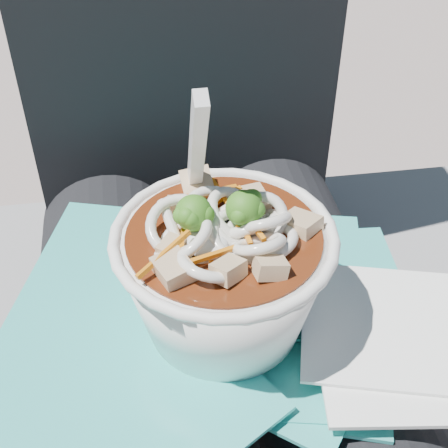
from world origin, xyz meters
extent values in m
cube|color=slate|center=(0.00, 0.15, 0.24)|extent=(1.01, 0.52, 0.47)
cylinder|color=black|center=(-0.10, 0.00, 0.55)|extent=(0.16, 0.48, 0.16)
cylinder|color=black|center=(0.10, 0.00, 0.55)|extent=(0.16, 0.48, 0.16)
cube|color=black|center=(0.00, 0.32, 0.77)|extent=(0.34, 0.18, 0.50)
cube|color=teal|center=(0.06, -0.04, 0.63)|extent=(0.20, 0.22, 0.00)
cube|color=teal|center=(0.00, -0.03, 0.63)|extent=(0.18, 0.20, 0.00)
cube|color=teal|center=(0.04, -0.02, 0.64)|extent=(0.28, 0.28, 0.00)
cube|color=teal|center=(0.05, -0.03, 0.64)|extent=(0.19, 0.22, 0.00)
cube|color=teal|center=(0.07, 0.05, 0.64)|extent=(0.18, 0.18, 0.00)
cube|color=teal|center=(0.02, 0.05, 0.64)|extent=(0.20, 0.21, 0.00)
cube|color=teal|center=(0.03, 0.06, 0.64)|extent=(0.14, 0.11, 0.00)
cube|color=teal|center=(0.08, 0.01, 0.64)|extent=(0.19, 0.15, 0.00)
cube|color=teal|center=(-0.08, 0.04, 0.64)|extent=(0.23, 0.24, 0.00)
cube|color=teal|center=(-0.10, -0.08, 0.65)|extent=(0.27, 0.27, 0.00)
cube|color=white|center=(0.13, -0.08, 0.65)|extent=(0.16, 0.16, 0.00)
cube|color=white|center=(0.13, -0.06, 0.65)|extent=(0.16, 0.16, 0.00)
torus|color=white|center=(0.00, -0.02, 0.74)|extent=(0.17, 0.17, 0.01)
cylinder|color=#441909|center=(0.00, -0.02, 0.74)|extent=(0.15, 0.15, 0.01)
torus|color=silver|center=(0.01, -0.01, 0.75)|extent=(0.07, 0.07, 0.04)
torus|color=silver|center=(0.01, -0.02, 0.74)|extent=(0.05, 0.05, 0.02)
torus|color=silver|center=(0.02, -0.01, 0.74)|extent=(0.07, 0.06, 0.05)
torus|color=silver|center=(0.00, -0.01, 0.75)|extent=(0.06, 0.06, 0.03)
torus|color=silver|center=(0.03, -0.02, 0.75)|extent=(0.05, 0.04, 0.04)
torus|color=silver|center=(0.02, -0.03, 0.74)|extent=(0.06, 0.06, 0.03)
torus|color=silver|center=(-0.03, -0.02, 0.75)|extent=(0.07, 0.07, 0.04)
torus|color=silver|center=(0.02, -0.05, 0.75)|extent=(0.06, 0.05, 0.04)
torus|color=silver|center=(0.00, -0.02, 0.75)|extent=(0.05, 0.05, 0.03)
torus|color=silver|center=(-0.02, -0.03, 0.74)|extent=(0.08, 0.08, 0.01)
torus|color=silver|center=(-0.02, -0.06, 0.75)|extent=(0.05, 0.05, 0.03)
torus|color=silver|center=(0.01, -0.03, 0.75)|extent=(0.07, 0.07, 0.03)
torus|color=silver|center=(-0.03, -0.03, 0.75)|extent=(0.05, 0.06, 0.04)
torus|color=silver|center=(0.03, -0.02, 0.75)|extent=(0.06, 0.05, 0.04)
torus|color=silver|center=(0.03, -0.04, 0.74)|extent=(0.06, 0.06, 0.03)
cylinder|color=silver|center=(0.01, -0.01, 0.75)|extent=(0.03, 0.04, 0.03)
cylinder|color=silver|center=(-0.04, -0.01, 0.75)|extent=(0.02, 0.04, 0.03)
cylinder|color=silver|center=(0.03, 0.00, 0.75)|extent=(0.02, 0.03, 0.02)
cylinder|color=silver|center=(0.01, 0.00, 0.75)|extent=(0.01, 0.04, 0.03)
cylinder|color=silver|center=(0.00, -0.01, 0.75)|extent=(0.03, 0.01, 0.03)
cylinder|color=silver|center=(0.03, -0.03, 0.75)|extent=(0.03, 0.01, 0.02)
cylinder|color=#639347|center=(0.01, -0.02, 0.75)|extent=(0.01, 0.01, 0.02)
sphere|color=#256016|center=(0.01, -0.02, 0.76)|extent=(0.03, 0.03, 0.03)
sphere|color=#256016|center=(0.02, -0.02, 0.76)|extent=(0.01, 0.01, 0.01)
sphere|color=#256016|center=(0.02, -0.02, 0.77)|extent=(0.01, 0.01, 0.01)
sphere|color=#256016|center=(0.01, -0.03, 0.76)|extent=(0.01, 0.01, 0.01)
sphere|color=#256016|center=(0.02, -0.01, 0.77)|extent=(0.01, 0.01, 0.01)
cylinder|color=#639347|center=(-0.02, -0.02, 0.75)|extent=(0.01, 0.01, 0.02)
sphere|color=#256016|center=(-0.02, -0.02, 0.76)|extent=(0.03, 0.03, 0.03)
sphere|color=#256016|center=(-0.03, -0.03, 0.77)|extent=(0.01, 0.01, 0.01)
sphere|color=#256016|center=(-0.01, -0.03, 0.76)|extent=(0.01, 0.01, 0.01)
sphere|color=#256016|center=(-0.03, -0.03, 0.77)|extent=(0.01, 0.01, 0.01)
sphere|color=#256016|center=(-0.03, -0.02, 0.76)|extent=(0.01, 0.01, 0.01)
cube|color=orange|center=(0.02, -0.02, 0.75)|extent=(0.03, 0.03, 0.02)
cube|color=orange|center=(0.01, -0.02, 0.75)|extent=(0.01, 0.05, 0.01)
cube|color=orange|center=(0.01, 0.00, 0.75)|extent=(0.02, 0.06, 0.00)
cube|color=orange|center=(0.00, 0.01, 0.75)|extent=(0.04, 0.02, 0.01)
cube|color=orange|center=(-0.02, -0.06, 0.75)|extent=(0.05, 0.02, 0.01)
cube|color=orange|center=(0.00, 0.02, 0.75)|extent=(0.05, 0.02, 0.01)
cube|color=orange|center=(-0.03, -0.02, 0.75)|extent=(0.02, 0.06, 0.01)
cube|color=orange|center=(-0.02, -0.04, 0.75)|extent=(0.01, 0.05, 0.02)
cube|color=orange|center=(-0.05, -0.05, 0.75)|extent=(0.04, 0.03, 0.01)
cube|color=orange|center=(0.02, -0.03, 0.75)|extent=(0.02, 0.04, 0.00)
cube|color=tan|center=(0.06, -0.03, 0.74)|extent=(0.04, 0.04, 0.02)
cube|color=tan|center=(0.02, 0.01, 0.75)|extent=(0.03, 0.03, 0.02)
cube|color=tan|center=(-0.01, 0.03, 0.75)|extent=(0.03, 0.03, 0.02)
cube|color=tan|center=(-0.03, 0.01, 0.75)|extent=(0.03, 0.02, 0.02)
cube|color=tan|center=(-0.04, -0.03, 0.74)|extent=(0.02, 0.02, 0.01)
cube|color=tan|center=(-0.04, -0.06, 0.75)|extent=(0.03, 0.03, 0.02)
cube|color=tan|center=(-0.01, -0.07, 0.75)|extent=(0.03, 0.03, 0.02)
cube|color=tan|center=(0.02, -0.07, 0.75)|extent=(0.03, 0.02, 0.02)
ellipsoid|color=silver|center=(-0.01, -0.03, 0.75)|extent=(0.03, 0.04, 0.01)
cube|color=silver|center=(-0.01, 0.01, 0.80)|extent=(0.01, 0.07, 0.12)
camera|label=1|loc=(-0.06, -0.37, 1.05)|focal=50.00mm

